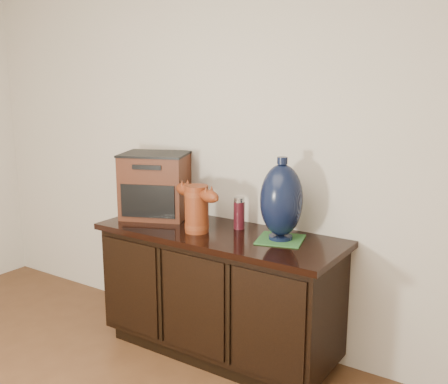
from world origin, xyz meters
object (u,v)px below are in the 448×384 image
Objects in this scene: sideboard at (219,292)px; spray_can at (239,213)px; tv_radio at (156,185)px; terracotta_vessel at (197,206)px; lamp_base at (281,201)px.

sideboard is 7.78× the size of spray_can.
tv_radio reaches higher than sideboard.
terracotta_vessel reaches higher than sideboard.
lamp_base is at bearing -23.37° from tv_radio.
lamp_base reaches higher than sideboard.
tv_radio is (-0.42, 0.13, 0.05)m from terracotta_vessel.
spray_can is at bearing -17.46° from tv_radio.
tv_radio is (-0.53, 0.07, 0.57)m from sideboard.
tv_radio is 0.89m from lamp_base.
terracotta_vessel reaches higher than spray_can.
lamp_base reaches higher than tv_radio.
sideboard is at bearing -171.02° from lamp_base.
sideboard is 3.25× the size of lamp_base.
spray_can is at bearing 66.03° from terracotta_vessel.
spray_can is (-0.31, 0.06, -0.13)m from lamp_base.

